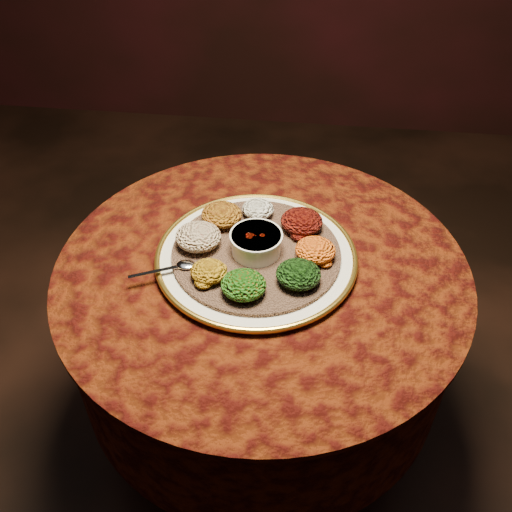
# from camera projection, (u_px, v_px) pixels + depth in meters

# --- Properties ---
(table) EXTENTS (0.96, 0.96, 0.73)m
(table) POSITION_uv_depth(u_px,v_px,m) (261.00, 317.00, 1.44)
(table) COLOR black
(table) RESTS_ON ground
(platter) EXTENTS (0.47, 0.47, 0.02)m
(platter) POSITION_uv_depth(u_px,v_px,m) (256.00, 256.00, 1.32)
(platter) COLOR beige
(platter) RESTS_ON table
(injera) EXTENTS (0.43, 0.43, 0.01)m
(injera) POSITION_uv_depth(u_px,v_px,m) (256.00, 253.00, 1.31)
(injera) COLOR brown
(injera) RESTS_ON platter
(stew_bowl) EXTENTS (0.12, 0.12, 0.05)m
(stew_bowl) POSITION_uv_depth(u_px,v_px,m) (256.00, 242.00, 1.29)
(stew_bowl) COLOR white
(stew_bowl) RESTS_ON injera
(spoon) EXTENTS (0.14, 0.07, 0.01)m
(spoon) POSITION_uv_depth(u_px,v_px,m) (181.00, 266.00, 1.27)
(spoon) COLOR silver
(spoon) RESTS_ON injera
(portion_ayib) EXTENTS (0.08, 0.07, 0.04)m
(portion_ayib) POSITION_uv_depth(u_px,v_px,m) (258.00, 209.00, 1.40)
(portion_ayib) COLOR white
(portion_ayib) RESTS_ON injera
(portion_kitfo) EXTENTS (0.10, 0.10, 0.05)m
(portion_kitfo) POSITION_uv_depth(u_px,v_px,m) (302.00, 221.00, 1.35)
(portion_kitfo) COLOR black
(portion_kitfo) RESTS_ON injera
(portion_tikil) EXTENTS (0.09, 0.09, 0.04)m
(portion_tikil) POSITION_uv_depth(u_px,v_px,m) (315.00, 250.00, 1.28)
(portion_tikil) COLOR #C67310
(portion_tikil) RESTS_ON injera
(portion_gomen) EXTENTS (0.10, 0.09, 0.05)m
(portion_gomen) POSITION_uv_depth(u_px,v_px,m) (298.00, 274.00, 1.22)
(portion_gomen) COLOR black
(portion_gomen) RESTS_ON injera
(portion_mixveg) EXTENTS (0.10, 0.09, 0.05)m
(portion_mixveg) POSITION_uv_depth(u_px,v_px,m) (244.00, 285.00, 1.20)
(portion_mixveg) COLOR maroon
(portion_mixveg) RESTS_ON injera
(portion_kik) EXTENTS (0.08, 0.08, 0.04)m
(portion_kik) POSITION_uv_depth(u_px,v_px,m) (209.00, 271.00, 1.23)
(portion_kik) COLOR #A8760E
(portion_kik) RESTS_ON injera
(portion_timatim) EXTENTS (0.11, 0.10, 0.05)m
(portion_timatim) POSITION_uv_depth(u_px,v_px,m) (198.00, 237.00, 1.31)
(portion_timatim) COLOR maroon
(portion_timatim) RESTS_ON injera
(portion_shiro) EXTENTS (0.10, 0.09, 0.05)m
(portion_shiro) POSITION_uv_depth(u_px,v_px,m) (222.00, 215.00, 1.37)
(portion_shiro) COLOR #975D12
(portion_shiro) RESTS_ON injera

